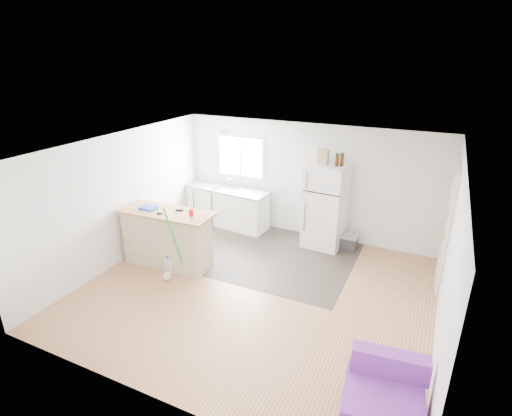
{
  "coord_description": "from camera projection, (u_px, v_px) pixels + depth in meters",
  "views": [
    {
      "loc": [
        2.43,
        -5.14,
        3.73
      ],
      "look_at": [
        -0.33,
        0.7,
        1.18
      ],
      "focal_mm": 28.0,
      "sensor_mm": 36.0,
      "label": 1
    }
  ],
  "objects": [
    {
      "name": "tool_b",
      "position": [
        160.0,
        213.0,
        6.97
      ],
      "size": [
        0.11,
        0.07,
        0.03
      ],
      "primitive_type": "cube",
      "rotation": [
        0.0,
        0.0,
        0.32
      ],
      "color": "black",
      "rests_on": "peninsula"
    },
    {
      "name": "cooler",
      "position": [
        346.0,
        241.0,
        8.0
      ],
      "size": [
        0.44,
        0.31,
        0.33
      ],
      "rotation": [
        0.0,
        0.0,
        -0.04
      ],
      "color": "#2D2D2F",
      "rests_on": "floor"
    },
    {
      "name": "mop",
      "position": [
        169.0,
        268.0,
        6.91
      ],
      "size": [
        0.27,
        0.38,
        1.39
      ],
      "rotation": [
        0.0,
        0.0,
        -0.26
      ],
      "color": "green",
      "rests_on": "floor"
    },
    {
      "name": "kitchen_cabinets",
      "position": [
        227.0,
        206.0,
        9.04
      ],
      "size": [
        2.0,
        0.79,
        1.15
      ],
      "rotation": [
        0.0,
        0.0,
        -0.09
      ],
      "color": "white",
      "rests_on": "floor"
    },
    {
      "name": "cleaner_jug",
      "position": [
        169.0,
        265.0,
        7.16
      ],
      "size": [
        0.18,
        0.15,
        0.34
      ],
      "rotation": [
        0.0,
        0.0,
        -0.3
      ],
      "color": "silver",
      "rests_on": "floor"
    },
    {
      "name": "refrigerator",
      "position": [
        325.0,
        206.0,
        7.93
      ],
      "size": [
        0.81,
        0.77,
        1.71
      ],
      "rotation": [
        0.0,
        0.0,
        -0.08
      ],
      "color": "white",
      "rests_on": "floor"
    },
    {
      "name": "red_cup",
      "position": [
        191.0,
        213.0,
        6.89
      ],
      "size": [
        0.08,
        0.08,
        0.12
      ],
      "primitive_type": "cylinder",
      "rotation": [
        0.0,
        0.0,
        -0.06
      ],
      "color": "red",
      "rests_on": "peninsula"
    },
    {
      "name": "room",
      "position": [
        256.0,
        225.0,
        6.22
      ],
      "size": [
        5.51,
        5.01,
        2.41
      ],
      "color": "#92623D",
      "rests_on": "ground"
    },
    {
      "name": "peninsula",
      "position": [
        167.0,
        238.0,
        7.31
      ],
      "size": [
        1.76,
        0.75,
        1.07
      ],
      "rotation": [
        0.0,
        0.0,
        0.05
      ],
      "color": "beige",
      "rests_on": "floor"
    },
    {
      "name": "cardboard_box",
      "position": [
        323.0,
        157.0,
        7.56
      ],
      "size": [
        0.21,
        0.13,
        0.3
      ],
      "primitive_type": "cube",
      "rotation": [
        0.0,
        0.0,
        -0.15
      ],
      "color": "#A2865C",
      "rests_on": "refrigerator"
    },
    {
      "name": "ceiling_fixture",
      "position": [
        225.0,
        131.0,
        7.28
      ],
      "size": [
        0.3,
        0.3,
        0.07
      ],
      "primitive_type": "cylinder",
      "color": "white",
      "rests_on": "ceiling"
    },
    {
      "name": "window",
      "position": [
        241.0,
        157.0,
        8.8
      ],
      "size": [
        1.18,
        0.06,
        0.98
      ],
      "color": "white",
      "rests_on": "back_wall"
    },
    {
      "name": "vinyl_zone",
      "position": [
        250.0,
        250.0,
        8.0
      ],
      "size": [
        4.05,
        2.5,
        0.0
      ],
      "primitive_type": "cube",
      "color": "#2E2722",
      "rests_on": "floor"
    },
    {
      "name": "blue_tray",
      "position": [
        148.0,
        208.0,
        7.22
      ],
      "size": [
        0.31,
        0.23,
        0.04
      ],
      "primitive_type": "cube",
      "rotation": [
        0.0,
        0.0,
        -0.03
      ],
      "color": "blue",
      "rests_on": "peninsula"
    },
    {
      "name": "interior_door",
      "position": [
        447.0,
        229.0,
        6.51
      ],
      "size": [
        0.11,
        0.92,
        2.1
      ],
      "color": "white",
      "rests_on": "right_wall"
    },
    {
      "name": "bottle_left",
      "position": [
        337.0,
        160.0,
        7.44
      ],
      "size": [
        0.08,
        0.08,
        0.25
      ],
      "primitive_type": "cylinder",
      "rotation": [
        0.0,
        0.0,
        0.21
      ],
      "color": "#37200A",
      "rests_on": "refrigerator"
    },
    {
      "name": "purple_seat",
      "position": [
        383.0,
        399.0,
        4.27
      ],
      "size": [
        0.91,
        0.87,
        0.68
      ],
      "rotation": [
        0.0,
        0.0,
        0.12
      ],
      "color": "purple",
      "rests_on": "floor"
    },
    {
      "name": "tool_a",
      "position": [
        180.0,
        210.0,
        7.12
      ],
      "size": [
        0.15,
        0.09,
        0.03
      ],
      "primitive_type": "cube",
      "rotation": [
        0.0,
        0.0,
        0.35
      ],
      "color": "black",
      "rests_on": "peninsula"
    },
    {
      "name": "bottle_right",
      "position": [
        342.0,
        160.0,
        7.45
      ],
      "size": [
        0.08,
        0.08,
        0.25
      ],
      "primitive_type": "cylinder",
      "rotation": [
        0.0,
        0.0,
        0.24
      ],
      "color": "#37200A",
      "rests_on": "refrigerator"
    }
  ]
}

